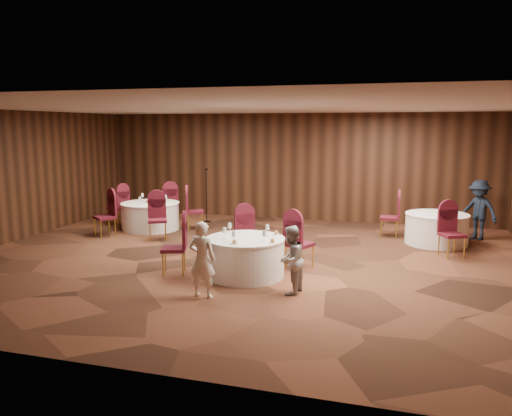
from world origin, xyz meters
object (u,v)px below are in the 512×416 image
(table_right, at_px, (436,229))
(woman_a, at_px, (202,260))
(woman_b, at_px, (291,260))
(man_c, at_px, (479,210))
(table_left, at_px, (151,216))
(mic_stand, at_px, (207,207))
(table_main, at_px, (246,257))

(table_right, xyz_separation_m, woman_a, (-3.97, -5.10, 0.27))
(woman_b, height_order, man_c, man_c)
(man_c, bearing_deg, table_right, -104.81)
(table_left, bearing_deg, mic_stand, 52.17)
(table_right, bearing_deg, table_main, -133.87)
(table_right, bearing_deg, man_c, 38.29)
(table_left, bearing_deg, woman_a, -53.76)
(man_c, bearing_deg, woman_a, -93.28)
(table_right, distance_m, woman_b, 5.23)
(mic_stand, distance_m, woman_b, 6.73)
(mic_stand, relative_size, woman_a, 1.24)
(table_left, height_order, woman_b, woman_b)
(table_main, distance_m, table_right, 5.25)
(woman_a, distance_m, woman_b, 1.48)
(table_main, xyz_separation_m, man_c, (4.66, 4.59, 0.37))
(woman_b, bearing_deg, man_c, 154.48)
(table_left, relative_size, woman_a, 1.24)
(woman_a, xyz_separation_m, man_c, (4.99, 5.91, 0.11))
(table_right, distance_m, woman_a, 6.47)
(table_main, height_order, table_left, same)
(table_main, bearing_deg, mic_stand, 119.38)
(table_main, relative_size, man_c, 0.99)
(man_c, bearing_deg, table_main, -98.52)
(woman_a, bearing_deg, table_right, -125.24)
(man_c, bearing_deg, mic_stand, -144.99)
(table_main, bearing_deg, woman_b, -35.85)
(table_main, relative_size, woman_b, 1.27)
(table_main, distance_m, man_c, 6.55)
(table_left, distance_m, table_right, 7.46)
(table_right, relative_size, woman_a, 1.15)
(woman_a, relative_size, man_c, 0.86)
(table_main, relative_size, table_right, 1.01)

